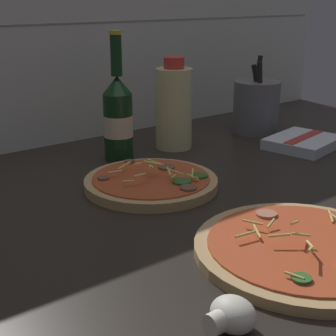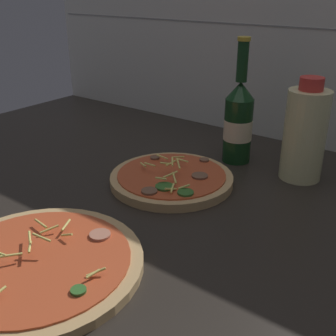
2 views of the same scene
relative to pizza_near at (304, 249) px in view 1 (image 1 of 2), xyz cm
name	(u,v)px [view 1 (image 1 of 2)]	position (x,y,z in cm)	size (l,w,h in cm)	color
counter_slab	(217,195)	(7.70, 25.56, -2.10)	(160.00, 90.00, 2.50)	#28231E
tile_backsplash	(87,22)	(7.70, 71.06, 26.65)	(160.00, 1.13, 60.00)	silver
pizza_near	(304,249)	(0.00, 0.00, 0.00)	(29.95, 29.95, 4.82)	tan
pizza_far	(151,182)	(-1.32, 33.66, 0.16)	(24.50, 24.50, 5.11)	tan
beer_bottle	(118,116)	(3.28, 51.89, 8.53)	(6.25, 6.25, 26.90)	#143819
oil_bottle	(174,107)	(18.09, 51.71, 8.64)	(8.33, 8.33, 20.64)	beige
mushroom_left	(231,315)	(-19.57, -5.96, 1.01)	(5.60, 5.33, 3.73)	white
utensil_crock	(256,107)	(43.14, 49.72, 5.87)	(11.64, 11.64, 19.39)	slate
dish_towel	(303,142)	(41.81, 33.31, 0.36)	(18.34, 16.26, 2.56)	silver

